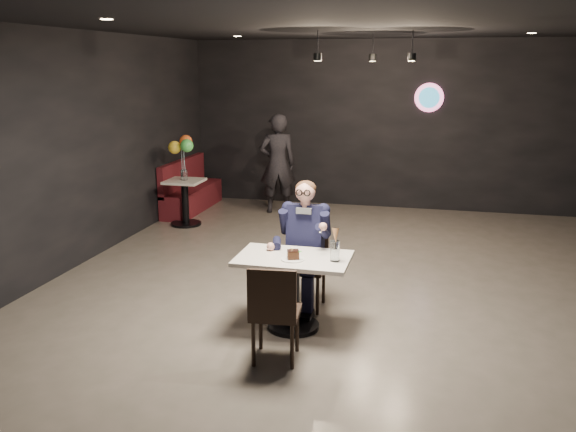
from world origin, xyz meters
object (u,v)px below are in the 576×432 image
(main_table, at_px, (293,293))
(side_table, at_px, (185,204))
(chair_far, at_px, (305,267))
(passerby, at_px, (278,164))
(chair_near, at_px, (276,311))
(sundae_glass, at_px, (335,251))
(booth_bench, at_px, (192,185))
(seated_man, at_px, (305,244))
(balloon_vase, at_px, (184,175))

(main_table, xyz_separation_m, side_table, (-2.65, 3.48, -0.02))
(chair_far, distance_m, passerby, 4.41)
(chair_far, xyz_separation_m, chair_near, (0.00, -1.22, 0.00))
(sundae_glass, bearing_deg, main_table, 174.58)
(sundae_glass, bearing_deg, booth_bench, 126.62)
(booth_bench, xyz_separation_m, side_table, (0.30, -1.00, -0.10))
(seated_man, xyz_separation_m, booth_bench, (-2.95, 3.93, -0.26))
(seated_man, distance_m, balloon_vase, 3.95)
(main_table, height_order, passerby, passerby)
(chair_near, height_order, seated_man, seated_man)
(passerby, bearing_deg, chair_far, 88.37)
(chair_near, bearing_deg, seated_man, 84.19)
(main_table, xyz_separation_m, chair_far, (0.00, 0.55, 0.09))
(balloon_vase, height_order, passerby, passerby)
(side_table, bearing_deg, chair_far, -47.92)
(chair_near, bearing_deg, sundae_glass, 51.14)
(chair_far, xyz_separation_m, booth_bench, (-2.95, 3.93, -0.00))
(chair_far, height_order, balloon_vase, chair_far)
(chair_near, bearing_deg, booth_bench, 113.93)
(sundae_glass, xyz_separation_m, booth_bench, (-3.36, 4.52, -0.39))
(booth_bench, bearing_deg, chair_far, -53.15)
(main_table, xyz_separation_m, seated_man, (0.00, 0.55, 0.34))
(chair_far, relative_size, sundae_glass, 4.62)
(chair_near, distance_m, seated_man, 1.25)
(chair_far, relative_size, side_table, 1.29)
(sundae_glass, bearing_deg, chair_far, 125.06)
(sundae_glass, relative_size, side_table, 0.28)
(sundae_glass, distance_m, booth_bench, 5.65)
(main_table, xyz_separation_m, chair_near, (0.00, -0.67, 0.09))
(seated_man, bearing_deg, chair_near, -90.00)
(main_table, bearing_deg, passerby, 106.70)
(passerby, bearing_deg, side_table, 24.36)
(chair_far, relative_size, passerby, 0.53)
(chair_near, height_order, sundae_glass, sundae_glass)
(balloon_vase, bearing_deg, seated_man, -47.92)
(seated_man, relative_size, sundae_glass, 7.24)
(chair_far, distance_m, chair_near, 1.22)
(chair_far, height_order, passerby, passerby)
(main_table, distance_m, balloon_vase, 4.40)
(main_table, distance_m, sundae_glass, 0.63)
(balloon_vase, bearing_deg, sundae_glass, -49.00)
(main_table, height_order, chair_near, chair_near)
(seated_man, relative_size, booth_bench, 0.79)
(passerby, bearing_deg, seated_man, 88.37)
(main_table, height_order, booth_bench, booth_bench)
(sundae_glass, xyz_separation_m, side_table, (-3.06, 3.52, -0.49))
(chair_far, distance_m, booth_bench, 4.91)
(main_table, distance_m, seated_man, 0.65)
(main_table, relative_size, side_table, 1.54)
(booth_bench, xyz_separation_m, passerby, (1.53, 0.22, 0.41))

